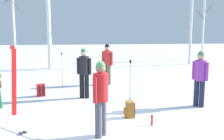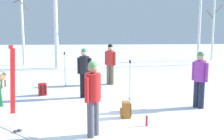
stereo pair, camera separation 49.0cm
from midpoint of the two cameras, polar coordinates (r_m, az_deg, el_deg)
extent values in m
plane|color=white|center=(7.29, -2.14, -10.80)|extent=(60.00, 60.00, 0.00)
cylinder|color=#72604C|center=(11.80, 1.22, -1.03)|extent=(0.16, 0.16, 0.82)
cylinder|color=#72604C|center=(11.88, 0.45, -0.96)|extent=(0.16, 0.16, 0.82)
cylinder|color=red|center=(11.74, 0.84, 2.47)|extent=(0.34, 0.34, 0.62)
sphere|color=beige|center=(11.70, 0.85, 4.52)|extent=(0.22, 0.22, 0.22)
sphere|color=black|center=(11.69, 0.85, 4.81)|extent=(0.21, 0.21, 0.21)
cylinder|color=red|center=(11.65, 1.76, 2.32)|extent=(0.10, 0.10, 0.56)
cylinder|color=red|center=(11.84, -0.06, 2.43)|extent=(0.10, 0.10, 0.56)
cylinder|color=#4C4C56|center=(6.44, -1.12, -9.65)|extent=(0.16, 0.16, 0.82)
cylinder|color=#4C4C56|center=(6.31, -2.12, -10.07)|extent=(0.16, 0.16, 0.82)
cylinder|color=red|center=(6.18, -1.65, -3.53)|extent=(0.34, 0.34, 0.62)
sphere|color=#997051|center=(6.10, -1.66, 0.32)|extent=(0.22, 0.22, 0.22)
sphere|color=#4C8C4C|center=(6.09, -1.67, 0.89)|extent=(0.21, 0.21, 0.21)
cylinder|color=red|center=(6.35, -0.49, -3.37)|extent=(0.10, 0.10, 0.56)
cylinder|color=red|center=(6.02, -2.86, -4.06)|extent=(0.10, 0.10, 0.56)
cylinder|color=black|center=(9.73, -4.64, -3.24)|extent=(0.16, 0.16, 0.82)
cylinder|color=black|center=(9.66, -3.64, -3.31)|extent=(0.16, 0.16, 0.82)
cylinder|color=black|center=(9.57, -4.19, 0.94)|extent=(0.34, 0.34, 0.62)
sphere|color=beige|center=(9.52, -4.22, 3.45)|extent=(0.22, 0.22, 0.22)
sphere|color=#4C8C4C|center=(9.51, -4.22, 3.81)|extent=(0.21, 0.21, 0.21)
cylinder|color=black|center=(9.65, -5.36, 0.87)|extent=(0.10, 0.10, 0.56)
cylinder|color=black|center=(9.50, -3.00, 0.78)|extent=(0.10, 0.10, 0.56)
cylinder|color=#1E2338|center=(9.00, 18.29, -4.69)|extent=(0.16, 0.16, 0.82)
cylinder|color=#1E2338|center=(8.92, 19.32, -4.85)|extent=(0.16, 0.16, 0.82)
cylinder|color=purple|center=(8.82, 19.04, -0.22)|extent=(0.34, 0.34, 0.62)
sphere|color=tan|center=(8.77, 19.18, 2.49)|extent=(0.22, 0.22, 0.22)
sphere|color=#4C8C4C|center=(8.76, 19.20, 2.88)|extent=(0.21, 0.21, 0.21)
cylinder|color=purple|center=(8.91, 17.82, -0.20)|extent=(0.10, 0.10, 0.56)
cylinder|color=purple|center=(8.74, 20.27, -0.50)|extent=(0.10, 0.10, 0.56)
ellipsoid|color=brown|center=(11.98, -20.57, -1.46)|extent=(0.25, 0.61, 0.26)
sphere|color=brown|center=(12.28, -20.06, -0.88)|extent=(0.18, 0.18, 0.18)
ellipsoid|color=brown|center=(12.34, -19.96, -0.92)|extent=(0.06, 0.10, 0.06)
cylinder|color=brown|center=(12.24, -20.53, -2.53)|extent=(0.07, 0.07, 0.28)
cylinder|color=brown|center=(12.18, -19.85, -2.54)|extent=(0.07, 0.07, 0.28)
cylinder|color=brown|center=(11.82, -20.47, -2.92)|extent=(0.07, 0.07, 0.28)
cube|color=red|center=(8.22, -18.21, -2.25)|extent=(0.16, 0.08, 1.86)
cube|color=red|center=(8.09, -18.55, 4.49)|extent=(0.06, 0.04, 0.10)
cube|color=red|center=(8.23, -17.80, -2.22)|extent=(0.16, 0.08, 1.86)
cube|color=red|center=(8.10, -18.13, 4.51)|extent=(0.06, 0.04, 0.10)
cube|color=white|center=(7.01, -17.33, -11.98)|extent=(1.32, 1.22, 0.02)
cube|color=#333338|center=(6.96, -17.11, -11.91)|extent=(0.13, 0.13, 0.03)
cube|color=white|center=(7.06, -16.64, -11.79)|extent=(1.32, 1.22, 0.02)
cube|color=#333338|center=(7.01, -16.41, -11.73)|extent=(0.13, 0.13, 0.03)
cylinder|color=#B2B2BC|center=(11.42, -8.33, -0.15)|extent=(0.02, 0.10, 1.34)
cylinder|color=black|center=(11.33, -8.41, 3.44)|extent=(0.04, 0.04, 0.10)
cylinder|color=black|center=(11.53, -8.26, -3.08)|extent=(0.07, 0.07, 0.01)
cylinder|color=#B2B2BC|center=(11.25, -8.41, -0.29)|extent=(0.02, 0.10, 1.34)
cylinder|color=black|center=(11.16, -8.50, 3.35)|extent=(0.04, 0.04, 0.10)
cylinder|color=black|center=(11.36, -8.34, -3.27)|extent=(0.07, 0.07, 0.01)
cylinder|color=#B2B2BC|center=(9.27, 5.11, -2.42)|extent=(0.02, 0.10, 1.27)
cylinder|color=black|center=(9.16, 5.17, 1.80)|extent=(0.04, 0.04, 0.10)
cylinder|color=black|center=(9.40, 5.06, -5.81)|extent=(0.07, 0.07, 0.01)
cylinder|color=#B2B2BC|center=(9.10, 5.27, -2.64)|extent=(0.02, 0.10, 1.27)
cylinder|color=black|center=(8.98, 5.33, 1.65)|extent=(0.04, 0.04, 0.10)
cylinder|color=black|center=(9.23, 5.22, -6.09)|extent=(0.07, 0.07, 0.01)
cube|color=red|center=(10.26, -12.67, -3.87)|extent=(0.32, 0.29, 0.44)
cube|color=red|center=(10.39, -12.85, -4.08)|extent=(0.20, 0.14, 0.20)
cube|color=black|center=(10.17, -12.10, -3.97)|extent=(0.04, 0.04, 0.37)
cube|color=black|center=(10.13, -12.88, -4.04)|extent=(0.04, 0.04, 0.37)
cube|color=#99591E|center=(7.66, 4.76, -8.10)|extent=(0.22, 0.27, 0.44)
cube|color=#99591E|center=(7.66, 3.79, -8.61)|extent=(0.07, 0.20, 0.20)
cube|color=black|center=(7.75, 5.49, -7.90)|extent=(0.03, 0.04, 0.37)
cube|color=black|center=(7.62, 5.72, -8.21)|extent=(0.03, 0.04, 0.37)
cylinder|color=red|center=(7.14, 9.07, -10.31)|extent=(0.06, 0.06, 0.24)
cylinder|color=black|center=(7.10, 9.10, -9.29)|extent=(0.04, 0.04, 0.02)
cylinder|color=silver|center=(18.34, -17.16, 10.23)|extent=(0.16, 0.16, 5.96)
cylinder|color=brown|center=(18.07, -16.88, 12.64)|extent=(0.61, 0.45, 0.73)
cylinder|color=white|center=(16.62, -10.68, 13.57)|extent=(0.23, 0.23, 7.65)
cylinder|color=silver|center=(18.61, 18.31, 11.91)|extent=(0.16, 0.16, 7.10)
cylinder|color=silver|center=(21.46, 20.62, 8.74)|extent=(0.14, 0.14, 5.14)
cylinder|color=brown|center=(21.73, 21.57, 11.48)|extent=(0.25, 0.77, 0.59)
cylinder|color=brown|center=(21.26, 19.93, 10.69)|extent=(0.24, 0.75, 0.58)
camera|label=1|loc=(0.24, -88.50, 0.24)|focal=44.83mm
camera|label=2|loc=(0.24, 91.50, -0.24)|focal=44.83mm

